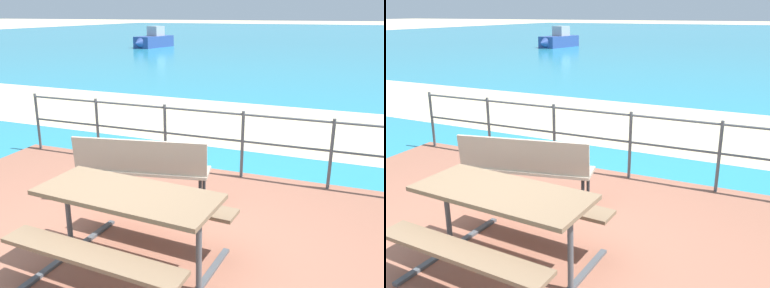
% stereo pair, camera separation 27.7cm
% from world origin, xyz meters
% --- Properties ---
extents(ground_plane, '(240.00, 240.00, 0.00)m').
position_xyz_m(ground_plane, '(0.00, 0.00, 0.00)').
color(ground_plane, beige).
extents(patio_paving, '(6.40, 5.20, 0.06)m').
position_xyz_m(patio_paving, '(0.00, 0.00, 0.03)').
color(patio_paving, '#935B47').
rests_on(patio_paving, ground).
extents(sea_water, '(90.00, 90.00, 0.01)m').
position_xyz_m(sea_water, '(0.00, 40.00, 0.01)').
color(sea_water, teal).
rests_on(sea_water, ground).
extents(beach_strip, '(54.06, 4.75, 0.01)m').
position_xyz_m(beach_strip, '(0.00, 5.64, 0.01)').
color(beach_strip, beige).
rests_on(beach_strip, ground).
extents(picnic_table, '(1.68, 1.44, 0.77)m').
position_xyz_m(picnic_table, '(0.24, -0.12, 0.65)').
color(picnic_table, '#7A6047').
rests_on(picnic_table, patio_paving).
extents(park_bench, '(1.64, 0.71, 0.85)m').
position_xyz_m(park_bench, '(-0.30, 1.14, 0.58)').
color(park_bench, tan).
rests_on(park_bench, patio_paving).
extents(railing_fence, '(5.94, 0.04, 0.95)m').
position_xyz_m(railing_fence, '(0.00, 2.45, 0.66)').
color(railing_fence, '#4C5156').
rests_on(railing_fence, patio_paving).
extents(boat_mid, '(1.78, 3.55, 1.38)m').
position_xyz_m(boat_mid, '(-11.04, 23.23, 0.48)').
color(boat_mid, '#2D478C').
rests_on(boat_mid, sea_water).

